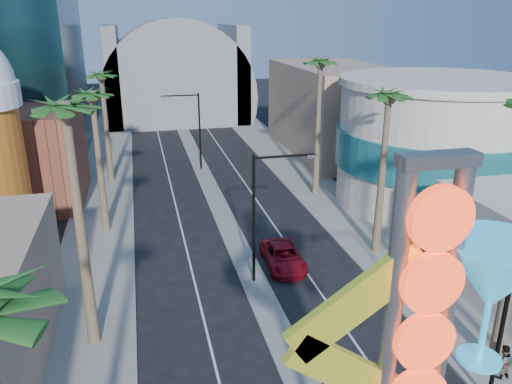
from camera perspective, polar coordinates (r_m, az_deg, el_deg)
name	(u,v)px	position (r m, az deg, el deg)	size (l,w,h in m)	color
sidewalk_west	(103,207)	(43.80, -17.10, -1.67)	(5.00, 100.00, 0.15)	gray
sidewalk_east	(317,190)	(46.38, 6.93, 0.26)	(5.00, 100.00, 0.15)	gray
median	(210,187)	(46.90, -5.31, 0.54)	(1.60, 84.00, 0.15)	gray
brick_filler_west	(19,158)	(46.43, -25.42, 3.57)	(10.00, 10.00, 8.00)	brown
filler_east	(333,109)	(59.20, 8.74, 9.32)	(10.00, 20.00, 10.00)	tan
turquoise_building	(436,143)	(44.43, 19.87, 5.33)	(16.60, 16.60, 10.60)	beige
canopy	(176,91)	(78.95, -9.13, 11.31)	(22.00, 16.00, 22.00)	slate
neon_sign	(443,356)	(13.81, 20.63, -17.13)	(6.53, 2.60, 12.55)	gray
streetlight_0	(263,207)	(28.73, 0.80, -1.67)	(3.79, 0.25, 8.00)	black
streetlight_1	(194,124)	(51.32, -7.09, 7.70)	(3.79, 0.25, 8.00)	black
streetlight_2	(496,304)	(21.63, 25.76, -11.46)	(3.45, 0.25, 8.00)	black
palm_1	(67,127)	(22.58, -20.76, 6.92)	(2.40, 2.40, 12.70)	brown
palm_2	(93,105)	(36.52, -18.14, 9.46)	(2.40, 2.40, 11.20)	brown
palm_3	(102,83)	(48.38, -17.23, 11.81)	(2.40, 2.40, 11.20)	brown
palm_6	(388,107)	(32.21, 14.86, 9.35)	(2.40, 2.40, 11.70)	brown
palm_7	(320,72)	(42.94, 7.36, 13.44)	(2.40, 2.40, 12.70)	brown
red_pickup	(283,257)	(32.26, 3.14, -7.38)	(2.26, 4.90, 1.36)	maroon
pedestrian_b	(503,362)	(25.47, 26.36, -16.97)	(0.79, 0.62, 1.63)	gray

